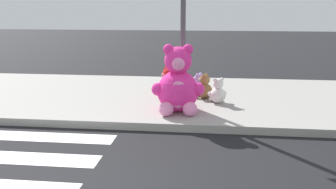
% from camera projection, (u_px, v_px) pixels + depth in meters
% --- Properties ---
extents(sidewalk, '(28.00, 4.40, 0.15)m').
position_uv_depth(sidewalk, '(143.00, 97.00, 8.78)').
color(sidewalk, '#9E9B93').
rests_on(sidewalk, ground_plane).
extents(sign_pole, '(0.56, 0.11, 3.20)m').
position_uv_depth(sign_pole, '(183.00, 24.00, 7.47)').
color(sign_pole, '#4C4C51').
rests_on(sign_pole, sidewalk).
extents(plush_pink_large, '(1.04, 0.93, 1.35)m').
position_uv_depth(plush_pink_large, '(178.00, 85.00, 7.19)').
color(plush_pink_large, '#F22D93').
rests_on(plush_pink_large, sidewalk).
extents(plush_brown, '(0.41, 0.42, 0.57)m').
position_uv_depth(plush_brown, '(204.00, 88.00, 8.31)').
color(plush_brown, olive).
rests_on(plush_brown, sidewalk).
extents(plush_lavender, '(0.36, 0.35, 0.50)m').
position_uv_depth(plush_lavender, '(198.00, 85.00, 8.80)').
color(plush_lavender, '#B28CD8').
rests_on(plush_lavender, sidewalk).
extents(plush_white, '(0.42, 0.40, 0.56)m').
position_uv_depth(plush_white, '(218.00, 93.00, 7.94)').
color(plush_white, white).
rests_on(plush_white, sidewalk).
extents(plush_red, '(0.49, 0.48, 0.69)m').
position_uv_depth(plush_red, '(167.00, 85.00, 8.48)').
color(plush_red, red).
rests_on(plush_red, sidewalk).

